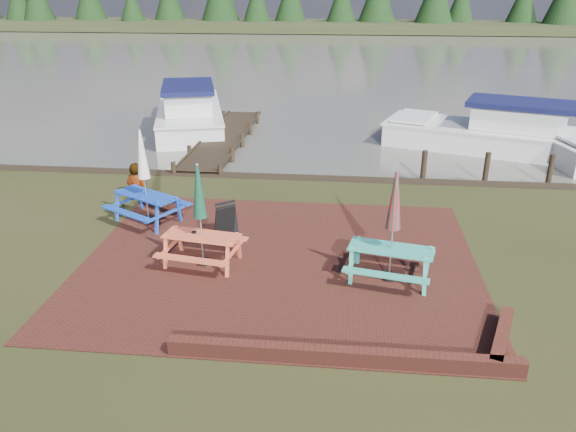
{
  "coord_description": "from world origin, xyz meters",
  "views": [
    {
      "loc": [
        1.4,
        -10.46,
        6.02
      ],
      "look_at": [
        0.16,
        1.37,
        1.0
      ],
      "focal_mm": 35.0,
      "sensor_mm": 36.0,
      "label": 1
    }
  ],
  "objects_px": {
    "picnic_table_teal": "(392,243)",
    "person": "(134,163)",
    "chalkboard": "(226,220)",
    "picnic_table_blue": "(146,190)",
    "boat_jetty": "(190,114)",
    "picnic_table_red": "(201,231)",
    "jetty": "(224,138)",
    "boat_near": "(495,134)"
  },
  "relations": [
    {
      "from": "picnic_table_red",
      "to": "picnic_table_teal",
      "type": "bearing_deg",
      "value": 5.43
    },
    {
      "from": "picnic_table_teal",
      "to": "picnic_table_red",
      "type": "relative_size",
      "value": 1.04
    },
    {
      "from": "boat_near",
      "to": "person",
      "type": "xyz_separation_m",
      "value": [
        -12.05,
        -6.72,
        0.52
      ]
    },
    {
      "from": "picnic_table_blue",
      "to": "picnic_table_teal",
      "type": "bearing_deg",
      "value": 7.59
    },
    {
      "from": "chalkboard",
      "to": "picnic_table_blue",
      "type": "bearing_deg",
      "value": 125.11
    },
    {
      "from": "jetty",
      "to": "person",
      "type": "bearing_deg",
      "value": -101.98
    },
    {
      "from": "picnic_table_red",
      "to": "person",
      "type": "relative_size",
      "value": 1.23
    },
    {
      "from": "picnic_table_teal",
      "to": "boat_near",
      "type": "bearing_deg",
      "value": 79.14
    },
    {
      "from": "chalkboard",
      "to": "person",
      "type": "xyz_separation_m",
      "value": [
        -3.33,
        2.74,
        0.53
      ]
    },
    {
      "from": "jetty",
      "to": "boat_jetty",
      "type": "bearing_deg",
      "value": 128.57
    },
    {
      "from": "jetty",
      "to": "boat_near",
      "type": "relative_size",
      "value": 1.06
    },
    {
      "from": "chalkboard",
      "to": "boat_jetty",
      "type": "distance_m",
      "value": 12.34
    },
    {
      "from": "picnic_table_teal",
      "to": "person",
      "type": "relative_size",
      "value": 1.28
    },
    {
      "from": "chalkboard",
      "to": "jetty",
      "type": "height_order",
      "value": "chalkboard"
    },
    {
      "from": "picnic_table_red",
      "to": "boat_near",
      "type": "height_order",
      "value": "picnic_table_red"
    },
    {
      "from": "picnic_table_teal",
      "to": "picnic_table_blue",
      "type": "xyz_separation_m",
      "value": [
        -6.27,
        2.56,
        0.01
      ]
    },
    {
      "from": "picnic_table_teal",
      "to": "jetty",
      "type": "bearing_deg",
      "value": 130.84
    },
    {
      "from": "picnic_table_teal",
      "to": "picnic_table_red",
      "type": "xyz_separation_m",
      "value": [
        -4.2,
        0.28,
        -0.03
      ]
    },
    {
      "from": "picnic_table_teal",
      "to": "person",
      "type": "distance_m",
      "value": 8.61
    },
    {
      "from": "picnic_table_red",
      "to": "jetty",
      "type": "height_order",
      "value": "picnic_table_red"
    },
    {
      "from": "picnic_table_red",
      "to": "chalkboard",
      "type": "relative_size",
      "value": 2.78
    },
    {
      "from": "person",
      "to": "picnic_table_red",
      "type": "bearing_deg",
      "value": 137.06
    },
    {
      "from": "picnic_table_teal",
      "to": "chalkboard",
      "type": "height_order",
      "value": "picnic_table_teal"
    },
    {
      "from": "picnic_table_blue",
      "to": "jetty",
      "type": "xyz_separation_m",
      "value": [
        0.3,
        8.28,
        -0.77
      ]
    },
    {
      "from": "picnic_table_red",
      "to": "boat_near",
      "type": "bearing_deg",
      "value": 60.16
    },
    {
      "from": "picnic_table_red",
      "to": "chalkboard",
      "type": "xyz_separation_m",
      "value": [
        0.23,
        1.54,
        -0.39
      ]
    },
    {
      "from": "chalkboard",
      "to": "person",
      "type": "distance_m",
      "value": 4.34
    },
    {
      "from": "picnic_table_red",
      "to": "boat_near",
      "type": "xyz_separation_m",
      "value": [
        8.95,
        11.0,
        -0.38
      ]
    },
    {
      "from": "boat_near",
      "to": "picnic_table_blue",
      "type": "bearing_deg",
      "value": 147.76
    },
    {
      "from": "picnic_table_teal",
      "to": "boat_jetty",
      "type": "relative_size",
      "value": 0.3
    },
    {
      "from": "person",
      "to": "picnic_table_blue",
      "type": "bearing_deg",
      "value": 128.36
    },
    {
      "from": "picnic_table_teal",
      "to": "jetty",
      "type": "relative_size",
      "value": 0.27
    },
    {
      "from": "picnic_table_teal",
      "to": "picnic_table_blue",
      "type": "relative_size",
      "value": 0.99
    },
    {
      "from": "picnic_table_blue",
      "to": "boat_near",
      "type": "distance_m",
      "value": 14.06
    },
    {
      "from": "picnic_table_teal",
      "to": "picnic_table_blue",
      "type": "bearing_deg",
      "value": 169.8
    },
    {
      "from": "boat_jetty",
      "to": "picnic_table_teal",
      "type": "bearing_deg",
      "value": -74.42
    },
    {
      "from": "picnic_table_blue",
      "to": "chalkboard",
      "type": "height_order",
      "value": "picnic_table_blue"
    },
    {
      "from": "jetty",
      "to": "boat_jetty",
      "type": "distance_m",
      "value": 3.38
    },
    {
      "from": "picnic_table_teal",
      "to": "chalkboard",
      "type": "distance_m",
      "value": 4.39
    },
    {
      "from": "picnic_table_blue",
      "to": "boat_near",
      "type": "bearing_deg",
      "value": 68.14
    },
    {
      "from": "chalkboard",
      "to": "jetty",
      "type": "distance_m",
      "value": 9.24
    },
    {
      "from": "jetty",
      "to": "boat_jetty",
      "type": "xyz_separation_m",
      "value": [
        -2.09,
        2.63,
        0.37
      ]
    }
  ]
}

